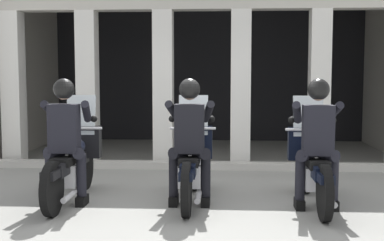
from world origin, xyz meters
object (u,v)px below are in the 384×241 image
(motorcycle_left, at_px, (73,162))
(police_officer_center, at_px, (190,131))
(motorcycle_right, at_px, (313,164))
(police_officer_right, at_px, (317,132))
(police_officer_left, at_px, (65,131))
(motorcycle_center, at_px, (191,162))

(motorcycle_left, bearing_deg, police_officer_center, -17.38)
(motorcycle_right, relative_size, police_officer_right, 1.29)
(motorcycle_left, distance_m, motorcycle_right, 3.09)
(police_officer_left, xyz_separation_m, motorcycle_center, (1.55, 0.35, -0.44))
(motorcycle_center, bearing_deg, police_officer_left, -177.12)
(motorcycle_center, distance_m, motorcycle_right, 1.55)
(police_officer_left, distance_m, police_officer_center, 1.55)
(police_officer_right, bearing_deg, motorcycle_left, 165.08)
(motorcycle_center, bearing_deg, motorcycle_right, -12.73)
(motorcycle_right, distance_m, police_officer_right, 0.52)
(motorcycle_left, xyz_separation_m, police_officer_right, (3.09, -0.29, 0.44))
(motorcycle_left, relative_size, police_officer_center, 1.29)
(motorcycle_left, height_order, police_officer_right, police_officer_right)
(motorcycle_right, bearing_deg, police_officer_right, -99.84)
(police_officer_left, height_order, police_officer_right, same)
(police_officer_center, bearing_deg, motorcycle_right, -2.28)
(police_officer_left, bearing_deg, police_officer_center, -6.92)
(motorcycle_left, relative_size, motorcycle_center, 1.00)
(motorcycle_center, height_order, police_officer_center, police_officer_center)
(police_officer_left, relative_size, police_officer_center, 1.00)
(motorcycle_left, height_order, police_officer_left, police_officer_left)
(police_officer_center, bearing_deg, police_officer_right, -12.73)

